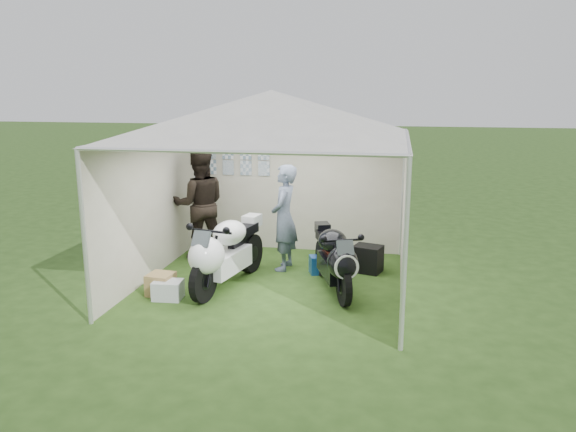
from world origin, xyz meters
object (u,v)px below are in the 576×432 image
paddock_stand (322,264)px  crate_0 (168,290)px  canopy_tent (272,119)px  motorcycle_white (225,251)px  crate_1 (161,284)px  motorcycle_black (335,258)px  person_dark_jacket (200,204)px  person_blue_jacket (284,218)px  equipment_box (368,259)px

paddock_stand → crate_0: (-2.06, -1.61, -0.01)m
canopy_tent → motorcycle_white: canopy_tent is taller
crate_1 → motorcycle_black: bearing=13.7°
motorcycle_black → crate_1: motorcycle_black is taller
person_dark_jacket → crate_0: (0.22, -2.07, -0.86)m
motorcycle_white → crate_0: bearing=-126.9°
paddock_stand → motorcycle_black: bearing=-70.0°
crate_0 → person_blue_jacket: bearing=51.0°
person_dark_jacket → person_blue_jacket: 1.66m
motorcycle_white → crate_0: motorcycle_white is taller
motorcycle_black → paddock_stand: (-0.30, 0.83, -0.39)m
equipment_box → paddock_stand: bearing=-163.4°
motorcycle_white → crate_1: (-0.86, -0.46, -0.43)m
paddock_stand → equipment_box: size_ratio=0.88×
equipment_box → person_blue_jacket: bearing=-175.5°
paddock_stand → crate_0: size_ratio=0.97×
motorcycle_white → motorcycle_black: 1.68m
motorcycle_black → canopy_tent: bearing=147.4°
crate_1 → paddock_stand: bearing=33.1°
person_blue_jacket → equipment_box: bearing=97.2°
person_dark_jacket → crate_1: (0.05, -1.92, -0.83)m
person_dark_jacket → equipment_box: (3.03, -0.24, -0.77)m
canopy_tent → equipment_box: 2.88m
paddock_stand → motorcycle_white: bearing=-143.9°
canopy_tent → person_dark_jacket: size_ratio=2.84×
crate_0 → motorcycle_black: bearing=18.1°
motorcycle_black → person_dark_jacket: 2.93m
person_dark_jacket → crate_1: 2.09m
person_dark_jacket → crate_0: bearing=73.6°
person_dark_jacket → motorcycle_black: bearing=130.7°
canopy_tent → crate_1: (-1.53, -0.85, -2.41)m
motorcycle_black → crate_0: size_ratio=4.54×
canopy_tent → person_dark_jacket: 2.48m
equipment_box → person_dark_jacket: bearing=175.5°
crate_1 → person_blue_jacket: bearing=45.0°
person_dark_jacket → equipment_box: size_ratio=4.40×
motorcycle_white → equipment_box: size_ratio=4.73×
motorcycle_black → person_blue_jacket: size_ratio=1.04×
person_dark_jacket → equipment_box: person_dark_jacket is taller
canopy_tent → paddock_stand: canopy_tent is taller
person_dark_jacket → crate_0: size_ratio=4.83×
canopy_tent → crate_1: size_ratio=15.63×
motorcycle_white → person_blue_jacket: person_blue_jacket is taller
canopy_tent → crate_1: canopy_tent is taller
paddock_stand → person_dark_jacket: bearing=168.5°
motorcycle_black → crate_0: bearing=178.1°
motorcycle_white → person_dark_jacket: person_dark_jacket is taller
paddock_stand → person_blue_jacket: person_blue_jacket is taller
motorcycle_white → paddock_stand: motorcycle_white is taller
person_dark_jacket → person_blue_jacket: size_ratio=1.11×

